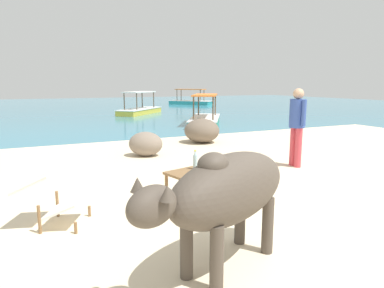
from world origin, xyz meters
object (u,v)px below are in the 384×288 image
(low_bench_table, at_px, (191,175))
(boat_yellow, at_px, (140,109))
(boat_green, at_px, (205,118))
(bottle, at_px, (195,162))
(cow, at_px, (227,190))
(person_standing, at_px, (297,121))
(deck_chair_far, at_px, (52,194))
(boat_teal, at_px, (190,101))

(low_bench_table, xyz_separation_m, boat_yellow, (3.38, 14.59, -0.10))
(boat_green, height_order, boat_yellow, same)
(bottle, height_order, boat_yellow, boat_yellow)
(cow, xyz_separation_m, boat_green, (5.01, 10.33, -0.50))
(cow, distance_m, bottle, 2.13)
(low_bench_table, xyz_separation_m, person_standing, (2.79, 0.88, 0.60))
(deck_chair_far, bearing_deg, person_standing, 38.16)
(cow, relative_size, deck_chair_far, 2.17)
(bottle, height_order, boat_teal, boat_teal)
(deck_chair_far, height_order, boat_teal, boat_teal)
(cow, relative_size, bottle, 6.75)
(low_bench_table, distance_m, boat_yellow, 14.98)
(low_bench_table, bearing_deg, person_standing, 1.79)
(person_standing, bearing_deg, bottle, -156.20)
(person_standing, relative_size, boat_yellow, 0.47)
(low_bench_table, bearing_deg, bottle, 19.58)
(boat_yellow, bearing_deg, boat_green, 53.31)
(boat_green, height_order, boat_teal, same)
(cow, bearing_deg, boat_green, -141.01)
(bottle, bearing_deg, deck_chair_far, -172.04)
(boat_yellow, bearing_deg, person_standing, 40.87)
(bottle, distance_m, person_standing, 2.85)
(deck_chair_far, xyz_separation_m, boat_teal, (11.80, 21.92, -0.13))
(cow, bearing_deg, low_bench_table, -130.39)
(boat_green, bearing_deg, cow, -174.93)
(cow, xyz_separation_m, bottle, (0.63, 2.02, -0.22))
(deck_chair_far, height_order, person_standing, person_standing)
(cow, bearing_deg, boat_teal, -138.81)
(person_standing, xyz_separation_m, boat_yellow, (0.59, 13.71, -0.70))
(cow, distance_m, boat_yellow, 17.01)
(boat_yellow, xyz_separation_m, boat_teal, (6.45, 7.10, 0.00))
(bottle, height_order, deck_chair_far, bottle)
(person_standing, bearing_deg, deck_chair_far, -159.93)
(cow, xyz_separation_m, boat_teal, (10.36, 23.65, -0.50))
(person_standing, distance_m, boat_yellow, 13.75)
(cow, distance_m, low_bench_table, 2.07)
(boat_teal, bearing_deg, person_standing, -58.65)
(person_standing, height_order, boat_teal, person_standing)
(boat_teal, bearing_deg, boat_green, -61.87)
(cow, height_order, person_standing, person_standing)
(person_standing, distance_m, boat_teal, 21.99)
(deck_chair_far, height_order, boat_green, boat_green)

